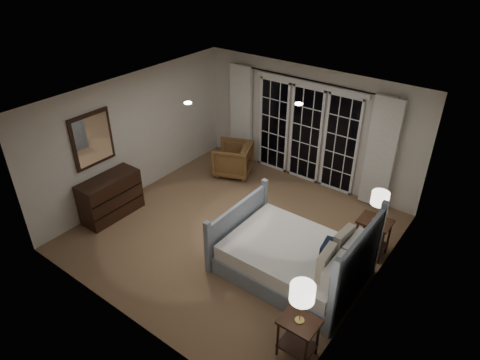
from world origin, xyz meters
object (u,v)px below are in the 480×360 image
Objects in this scene: lamp_right at (380,199)px; bed at (295,258)px; lamp_left at (302,293)px; nightstand_left at (298,333)px; nightstand_right at (373,232)px; armchair at (233,159)px; dresser at (111,197)px.

bed is at bearing -122.89° from lamp_right.
bed reaches higher than lamp_left.
lamp_right is (-0.02, 2.51, 0.71)m from nightstand_left.
nightstand_right is 3.64m from armchair.
lamp_left is 4.55m from dresser.
bed is 3.72m from dresser.
bed is 3.41m from armchair.
armchair is 0.68× the size of dresser.
bed reaches higher than armchair.
nightstand_right is (-0.02, 2.51, 0.04)m from nightstand_left.
nightstand_right is 1.25× the size of lamp_right.
nightstand_right is 2.60m from lamp_left.
bed is at bearing 32.18° from armchair.
dresser is (-4.46, 0.59, -0.70)m from lamp_left.
dresser is at bearing -156.60° from lamp_right.
nightstand_left is 1.15× the size of lamp_right.
lamp_left is at bearing -7.59° from dresser.
lamp_right is at bearing 57.11° from bed.
bed is at bearing -122.89° from nightstand_right.
lamp_left is 4.91m from armchair.
bed is at bearing 122.04° from nightstand_left.
bed is 1.53m from nightstand_left.
lamp_right is (-0.02, 2.51, 0.01)m from lamp_left.
dresser is (-0.87, -2.68, 0.05)m from armchair.
lamp_left is (0.81, -1.30, 0.79)m from bed.
nightstand_left is 0.54× the size of dresser.
nightstand_left is at bearing 0.00° from lamp_left.
nightstand_left is 0.79× the size of armchair.
bed is 1.72m from lamp_left.
dresser is at bearing -156.60° from nightstand_right.
nightstand_left is 4.50m from dresser.
armchair is (-2.77, 1.97, 0.04)m from bed.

